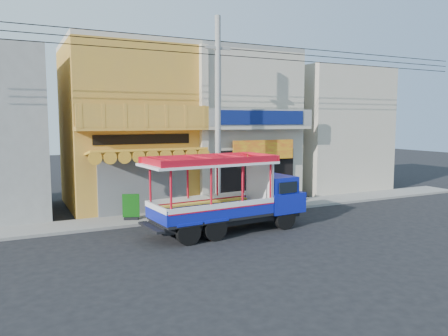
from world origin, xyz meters
The scene contains 12 objects.
ground centered at (0.00, 0.00, 0.00)m, with size 90.00×90.00×0.00m, color black.
sidewalk centered at (0.00, 4.00, 0.06)m, with size 30.00×2.00×0.12m, color slate.
shophouse_left centered at (-4.00, 7.96, 4.11)m, with size 6.00×7.50×8.24m.
shophouse_right centered at (2.00, 7.96, 4.11)m, with size 6.00×6.75×8.24m.
party_pilaster centered at (-1.00, 4.85, 4.00)m, with size 0.35×0.30×8.00m, color #BBB399.
filler_building_right centered at (9.00, 8.00, 3.80)m, with size 6.00×6.00×7.60m, color #BBB399.
utility_pole centered at (-0.85, 3.30, 5.03)m, with size 28.00×0.26×9.00m.
songthaew_truck centered at (-1.42, 0.62, 1.47)m, with size 6.71×2.67×3.06m.
green_sign centered at (-4.89, 3.92, 0.59)m, with size 0.71×0.53×1.12m.
potted_plant_a centered at (2.28, 3.85, 0.67)m, with size 0.98×0.85×1.09m, color #1B5217.
potted_plant_b centered at (3.93, 4.15, 0.55)m, with size 0.47×0.38×0.85m, color #1B5217.
potted_plant_c centered at (4.03, 4.35, 0.63)m, with size 0.57×0.57×1.02m, color #1B5217.
Camera 1 is at (-9.51, -14.56, 4.40)m, focal length 35.00 mm.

